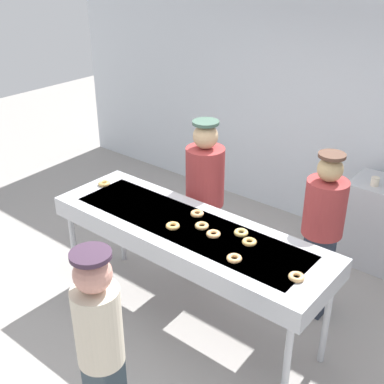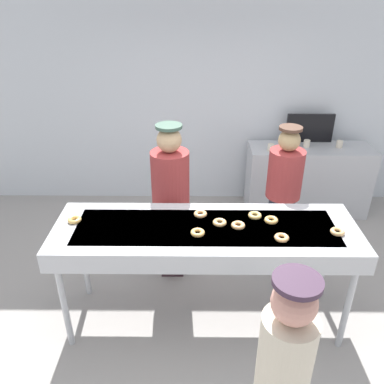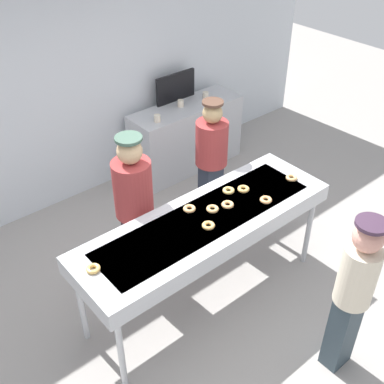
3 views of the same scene
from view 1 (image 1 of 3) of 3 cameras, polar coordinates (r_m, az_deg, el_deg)
The scene contains 16 objects.
ground_plane at distance 4.85m, azimuth -0.45°, elevation -14.42°, with size 16.00×16.00×0.00m, color #9E9993.
back_wall at distance 6.02m, azimuth 15.09°, elevation 10.14°, with size 8.00×0.12×3.12m, color silver.
fryer_conveyor at distance 4.28m, azimuth -0.50°, elevation -4.85°, with size 2.59×0.81×1.04m.
glazed_donut_0 at distance 4.08m, azimuth 2.45°, elevation -4.83°, with size 0.12×0.12×0.04m, color #EBAB6B.
glazed_donut_1 at distance 3.68m, azimuth 11.86°, elevation -9.48°, with size 0.12×0.12×0.04m, color #E7AF6D.
glazed_donut_2 at distance 4.99m, azimuth -10.03°, elevation 0.96°, with size 0.12×0.12×0.04m, color #E9B45E.
glazed_donut_3 at distance 4.38m, azimuth 0.59°, elevation -2.48°, with size 0.12×0.12×0.04m, color #EDAE6D.
glazed_donut_4 at distance 4.01m, azimuth 6.57°, elevation -5.69°, with size 0.12×0.12×0.04m, color #E4AF5C.
glazed_donut_5 at distance 3.80m, azimuth 4.85°, elevation -7.57°, with size 0.12×0.12×0.04m, color #EFB06B.
glazed_donut_6 at distance 4.19m, azimuth -2.22°, elevation -3.90°, with size 0.12×0.12×0.04m, color #E9AE5D.
glazed_donut_7 at distance 4.12m, azimuth 5.63°, elevation -4.65°, with size 0.12×0.12×0.04m, color #DEB764.
glazed_donut_8 at distance 4.19m, azimuth 1.13°, elevation -3.90°, with size 0.12×0.12×0.04m, color tan.
worker_baker at distance 4.90m, azimuth 1.48°, elevation 0.23°, with size 0.38×0.38×1.71m.
worker_assistant at distance 4.55m, azimuth 14.69°, elevation -3.80°, with size 0.36×0.36×1.64m.
customer_waiting at distance 3.34m, azimuth -10.40°, elevation -17.13°, with size 0.30×0.30×1.62m.
paper_cup_2 at distance 5.42m, azimuth 20.20°, elevation 1.14°, with size 0.08×0.08×0.09m, color beige.
Camera 1 is at (2.33, -2.80, 3.20)m, focal length 46.64 mm.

